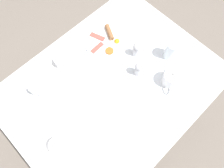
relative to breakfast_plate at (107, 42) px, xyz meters
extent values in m
plane|color=#70665B|center=(0.24, -0.18, -0.78)|extent=(8.00, 8.00, 0.00)
cube|color=silver|center=(0.24, -0.18, -0.02)|extent=(0.95, 1.23, 0.03)
cylinder|color=brown|center=(-0.19, -0.75, -0.41)|extent=(0.04, 0.04, 0.75)
cylinder|color=brown|center=(-0.19, 0.38, -0.41)|extent=(0.04, 0.04, 0.75)
cylinder|color=brown|center=(0.66, 0.38, -0.41)|extent=(0.04, 0.04, 0.75)
cylinder|color=white|center=(0.00, -0.01, 0.00)|extent=(0.27, 0.27, 0.01)
cylinder|color=white|center=(0.05, 0.04, 0.01)|extent=(0.06, 0.06, 0.00)
sphere|color=yellow|center=(0.05, 0.04, 0.02)|extent=(0.03, 0.03, 0.03)
cylinder|color=brown|center=(-0.03, 0.06, 0.02)|extent=(0.11, 0.08, 0.03)
cube|color=#B74C42|center=(-0.07, -0.02, 0.01)|extent=(0.10, 0.06, 0.01)
cube|color=#B74C42|center=(-0.01, -0.08, 0.01)|extent=(0.03, 0.09, 0.01)
cylinder|color=#D16023|center=(0.06, -0.04, 0.01)|extent=(0.05, 0.05, 0.01)
cylinder|color=white|center=(0.46, 0.08, 0.04)|extent=(0.10, 0.10, 0.09)
cylinder|color=white|center=(0.46, 0.08, 0.09)|extent=(0.07, 0.07, 0.01)
sphere|color=white|center=(0.46, 0.08, 0.10)|extent=(0.02, 0.02, 0.02)
cone|color=white|center=(0.42, 0.13, 0.05)|extent=(0.05, 0.05, 0.05)
torus|color=white|center=(0.50, 0.04, 0.04)|extent=(0.06, 0.06, 0.08)
cylinder|color=white|center=(0.30, -0.63, -0.01)|extent=(0.15, 0.15, 0.01)
cylinder|color=white|center=(0.30, -0.63, 0.03)|extent=(0.09, 0.09, 0.06)
cylinder|color=olive|center=(0.30, -0.63, 0.02)|extent=(0.08, 0.08, 0.04)
torus|color=white|center=(0.29, -0.58, 0.03)|extent=(0.01, 0.05, 0.04)
cylinder|color=white|center=(-0.08, -0.30, -0.01)|extent=(0.15, 0.15, 0.01)
cylinder|color=white|center=(-0.08, -0.30, 0.03)|extent=(0.09, 0.09, 0.06)
cylinder|color=olive|center=(-0.08, -0.30, 0.02)|extent=(0.08, 0.08, 0.04)
torus|color=white|center=(-0.05, -0.26, 0.03)|extent=(0.03, 0.04, 0.04)
cylinder|color=white|center=(0.34, 0.21, 0.06)|extent=(0.07, 0.07, 0.13)
cylinder|color=white|center=(-0.04, -0.53, 0.03)|extent=(0.05, 0.05, 0.07)
torus|color=white|center=(-0.01, -0.53, 0.03)|extent=(0.05, 0.01, 0.05)
cylinder|color=#BCBCC1|center=(0.29, -0.01, 0.03)|extent=(0.05, 0.05, 0.07)
sphere|color=#BCBCC1|center=(0.29, -0.01, 0.08)|extent=(0.05, 0.05, 0.05)
cylinder|color=#BCBCC1|center=(0.19, 0.07, 0.03)|extent=(0.05, 0.05, 0.07)
sphere|color=#BCBCC1|center=(0.19, 0.07, 0.08)|extent=(0.05, 0.05, 0.05)
cube|color=white|center=(0.06, 0.29, -0.01)|extent=(0.18, 0.20, 0.01)
cube|color=silver|center=(0.11, -0.35, -0.01)|extent=(0.18, 0.06, 0.00)
cube|color=silver|center=(0.50, -0.25, -0.01)|extent=(0.03, 0.21, 0.00)
camera|label=1|loc=(0.59, -0.52, 1.19)|focal=35.00mm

